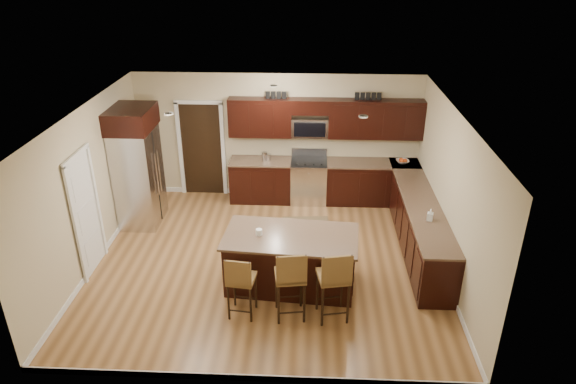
{
  "coord_description": "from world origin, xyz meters",
  "views": [
    {
      "loc": [
        0.7,
        -7.58,
        5.05
      ],
      "look_at": [
        0.33,
        0.4,
        1.18
      ],
      "focal_mm": 32.0,
      "sensor_mm": 36.0,
      "label": 1
    }
  ],
  "objects_px": {
    "range": "(309,180)",
    "stool_mid": "(291,277)",
    "stool_right": "(334,278)",
    "stool_left": "(240,280)",
    "refrigerator": "(137,166)",
    "island": "(291,262)"
  },
  "relations": [
    {
      "from": "range",
      "to": "stool_mid",
      "type": "height_order",
      "value": "stool_mid"
    },
    {
      "from": "range",
      "to": "stool_mid",
      "type": "distance_m",
      "value": 3.95
    },
    {
      "from": "island",
      "to": "stool_mid",
      "type": "height_order",
      "value": "stool_mid"
    },
    {
      "from": "stool_right",
      "to": "refrigerator",
      "type": "xyz_separation_m",
      "value": [
        -3.71,
        2.86,
        0.46
      ]
    },
    {
      "from": "stool_mid",
      "to": "stool_right",
      "type": "height_order",
      "value": "stool_right"
    },
    {
      "from": "range",
      "to": "stool_right",
      "type": "xyz_separation_m",
      "value": [
        0.41,
        -3.93,
        0.27
      ]
    },
    {
      "from": "island",
      "to": "stool_left",
      "type": "height_order",
      "value": "stool_left"
    },
    {
      "from": "range",
      "to": "stool_left",
      "type": "relative_size",
      "value": 1.06
    },
    {
      "from": "range",
      "to": "stool_left",
      "type": "height_order",
      "value": "range"
    },
    {
      "from": "stool_left",
      "to": "island",
      "type": "bearing_deg",
      "value": 57.52
    },
    {
      "from": "range",
      "to": "stool_mid",
      "type": "bearing_deg",
      "value": -93.24
    },
    {
      "from": "range",
      "to": "island",
      "type": "bearing_deg",
      "value": -94.77
    },
    {
      "from": "range",
      "to": "refrigerator",
      "type": "relative_size",
      "value": 0.47
    },
    {
      "from": "stool_right",
      "to": "refrigerator",
      "type": "distance_m",
      "value": 4.7
    },
    {
      "from": "stool_left",
      "to": "refrigerator",
      "type": "height_order",
      "value": "refrigerator"
    },
    {
      "from": "stool_mid",
      "to": "stool_right",
      "type": "relative_size",
      "value": 0.99
    },
    {
      "from": "island",
      "to": "stool_left",
      "type": "bearing_deg",
      "value": -124.91
    },
    {
      "from": "range",
      "to": "stool_left",
      "type": "xyz_separation_m",
      "value": [
        -0.95,
        -3.93,
        0.18
      ]
    },
    {
      "from": "island",
      "to": "refrigerator",
      "type": "relative_size",
      "value": 0.93
    },
    {
      "from": "stool_mid",
      "to": "refrigerator",
      "type": "distance_m",
      "value": 4.22
    },
    {
      "from": "stool_mid",
      "to": "range",
      "type": "bearing_deg",
      "value": 78.15
    },
    {
      "from": "refrigerator",
      "to": "stool_mid",
      "type": "bearing_deg",
      "value": -42.87
    }
  ]
}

